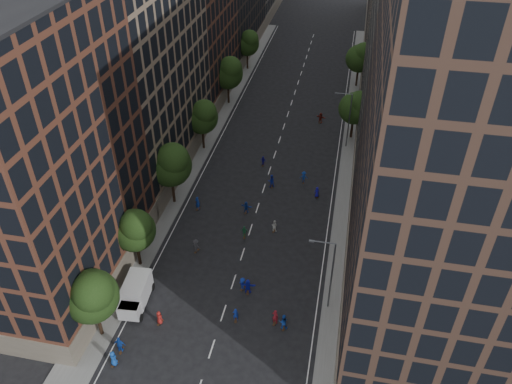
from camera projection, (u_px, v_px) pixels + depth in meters
ground at (274, 156)px, 76.37m from camera, size 240.00×240.00×0.00m
sidewalk_left at (212, 125)px, 84.15m from camera, size 4.00×105.00×0.15m
sidewalk_right at (356, 139)px, 80.29m from camera, size 4.00×105.00×0.15m
bldg_left_a at (30, 162)px, 47.68m from camera, size 14.00×22.00×30.00m
bldg_left_b at (128, 51)px, 65.35m from camera, size 14.00×26.00×34.00m
bldg_left_c at (185, 20)px, 85.22m from camera, size 14.00×20.00×28.00m
bldg_right_a at (446, 157)px, 42.92m from camera, size 14.00×30.00×36.00m
bldg_right_b at (422, 52)px, 66.61m from camera, size 14.00×28.00×33.00m
tree_left_0 at (92, 295)px, 46.17m from camera, size 5.20×5.20×8.83m
tree_left_1 at (135, 229)px, 54.28m from camera, size 4.80×4.80×8.21m
tree_left_2 at (171, 164)px, 63.21m from camera, size 5.60×5.60×9.45m
tree_left_3 at (202, 116)px, 74.55m from camera, size 5.00×5.00×8.58m
tree_left_4 at (228, 72)px, 86.95m from camera, size 5.40×5.40×9.08m
tree_left_5 at (248, 42)px, 99.80m from camera, size 4.80×4.80×8.33m
tree_right_a at (356, 107)px, 77.35m from camera, size 5.00×5.00×8.39m
tree_right_b at (361, 57)px, 92.87m from camera, size 5.20×5.20×8.83m
streetlamp_near at (330, 272)px, 49.61m from camera, size 2.64×0.22×9.06m
streetlamp_far at (348, 117)px, 75.55m from camera, size 2.64×0.22×9.06m
cargo_van at (136, 294)px, 52.22m from camera, size 2.89×5.43×2.79m
skater_0 at (113, 359)px, 46.56m from camera, size 1.00×0.83×1.77m
skater_1 at (236, 315)px, 50.80m from camera, size 0.66×0.49×1.64m
skater_2 at (283, 322)px, 49.93m from camera, size 0.98×0.81×1.85m
skater_3 at (243, 284)px, 54.25m from camera, size 1.14×0.90×1.54m
skater_4 at (120, 345)px, 47.69m from camera, size 1.16×0.52×1.94m
skater_5 at (248, 287)px, 53.75m from camera, size 1.71×0.63×1.82m
skater_6 at (159, 318)px, 50.48m from camera, size 0.91×0.74×1.62m
skater_7 at (275, 317)px, 50.41m from camera, size 0.78×0.61×1.88m
skater_8 at (274, 226)px, 61.96m from camera, size 0.90×0.77×1.60m
skater_9 at (196, 246)px, 58.95m from camera, size 1.27×0.97×1.74m
skater_10 at (245, 232)px, 61.05m from camera, size 0.97×0.43×1.63m
skater_11 at (246, 207)px, 64.95m from camera, size 1.54×0.67×1.60m
skater_12 at (317, 192)px, 67.68m from camera, size 0.85×0.69×1.51m
skater_13 at (198, 203)px, 65.37m from camera, size 0.83×0.68×1.95m
skater_14 at (271, 181)px, 69.42m from camera, size 1.15×1.04×1.92m
skater_15 at (304, 177)px, 70.32m from camera, size 1.16×0.70×1.75m
skater_16 at (263, 161)px, 73.88m from camera, size 0.94×0.54×1.51m
skater_17 at (321, 118)px, 84.33m from camera, size 1.74×1.07×1.79m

